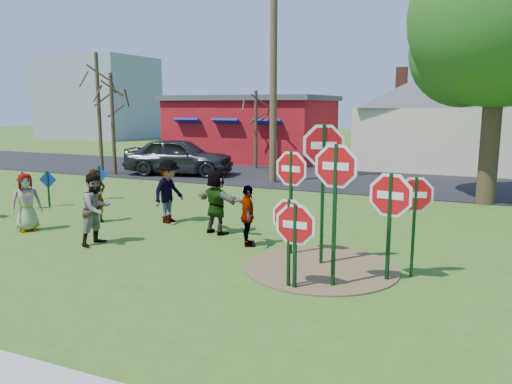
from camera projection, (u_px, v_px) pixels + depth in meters
ground at (166, 235)px, 13.08m from camera, size 120.00×120.00×0.00m
road at (304, 177)px, 23.45m from camera, size 120.00×7.50×0.04m
dirt_patch at (321, 268)px, 10.40m from camera, size 3.20×3.20×0.03m
red_building at (253, 127)px, 31.15m from camera, size 9.40×7.69×3.90m
cream_house at (441, 113)px, 26.64m from camera, size 9.40×9.40×6.50m
distant_building at (99, 98)px, 50.52m from camera, size 10.00×8.00×8.00m
stop_sign_a at (289, 224)px, 9.12m from camera, size 0.93×0.11×1.81m
stop_sign_b at (323, 159)px, 10.27m from camera, size 1.09×0.52×3.14m
stop_sign_c at (335, 182)px, 9.02m from camera, size 1.10×0.08×2.83m
stop_sign_d at (415, 202)px, 9.64m from camera, size 0.91×0.32×2.13m
stop_sign_e at (295, 230)px, 9.06m from camera, size 1.06×0.07×1.75m
stop_sign_f at (390, 202)px, 9.41m from camera, size 1.14×0.22×2.26m
stop_sign_g at (291, 179)px, 11.06m from camera, size 1.05×0.20×2.50m
blue_diamond_b at (23, 186)px, 16.11m from camera, size 0.57×0.06×1.24m
blue_diamond_c at (48, 184)px, 16.57m from camera, size 0.57×0.20×1.21m
blue_diamond_d at (100, 179)px, 17.83m from camera, size 0.65×0.07×1.23m
person_a at (26, 202)px, 13.38m from camera, size 0.84×0.91×1.57m
person_b at (96, 196)px, 14.34m from camera, size 0.53×0.66×1.55m
person_c at (96, 209)px, 12.06m from camera, size 0.75×0.92×1.76m
person_d at (169, 192)px, 14.29m from camera, size 0.77×1.22×1.82m
person_e at (248, 216)px, 11.93m from camera, size 0.73×0.94×1.48m
person_f at (216, 202)px, 13.06m from camera, size 1.66×0.95×1.71m
suv at (179, 156)px, 23.89m from camera, size 5.50×3.12×1.77m
utility_pole at (274, 60)px, 20.89m from camera, size 2.36×0.82×9.93m
leafy_tree at (504, 26)px, 16.09m from camera, size 6.41×5.85×9.11m
bare_tree_west at (112, 110)px, 23.61m from camera, size 1.80×1.80×4.83m
bare_tree_east at (256, 119)px, 26.01m from camera, size 1.80×1.80×4.09m
bare_tree_mid at (98, 96)px, 23.85m from camera, size 1.80×1.80×5.81m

